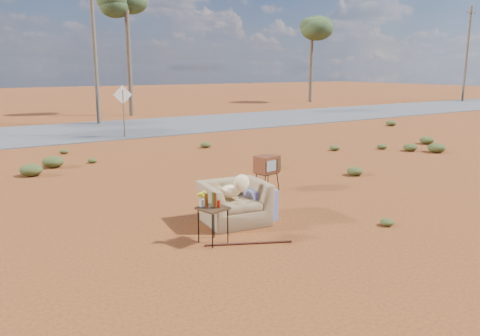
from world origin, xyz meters
TOP-DOWN VIEW (x-y plane):
  - ground at (0.00, 0.00)m, footprint 140.00×140.00m
  - highway at (0.00, 15.00)m, footprint 140.00×7.00m
  - armchair at (-0.28, 0.20)m, footprint 1.51×0.93m
  - tv_unit at (1.53, 1.80)m, footprint 0.59×0.51m
  - side_table at (-1.28, -0.51)m, footprint 0.52×0.52m
  - rusty_bar at (-0.79, -0.91)m, footprint 1.35×0.66m
  - road_sign at (1.50, 12.00)m, footprint 0.78×0.06m
  - eucalyptus_center at (5.00, 21.00)m, footprint 3.20×3.20m
  - eucalyptus_right at (22.00, 24.00)m, footprint 3.20×3.20m
  - utility_pole_center at (2.00, 17.50)m, footprint 1.40×0.20m
  - utility_pole_east at (34.00, 17.50)m, footprint 1.40×0.20m
  - scrub_patch at (-0.82, 4.41)m, footprint 17.49×8.07m

SIDE VIEW (x-z plane):
  - ground at x=0.00m, z-range 0.00..0.00m
  - rusty_bar at x=-0.79m, z-range 0.00..0.04m
  - highway at x=0.00m, z-range 0.00..0.04m
  - scrub_patch at x=-0.82m, z-range -0.03..0.30m
  - armchair at x=-0.28m, z-range -0.03..1.01m
  - tv_unit at x=1.53m, z-range 0.21..1.05m
  - side_table at x=-1.28m, z-range 0.20..1.09m
  - road_sign at x=1.50m, z-range 0.41..2.60m
  - utility_pole_center at x=2.00m, z-range 0.15..8.15m
  - utility_pole_east at x=34.00m, z-range 0.15..8.15m
  - eucalyptus_right at x=22.00m, z-range 2.39..9.49m
  - eucalyptus_center at x=5.00m, z-range 2.63..10.23m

